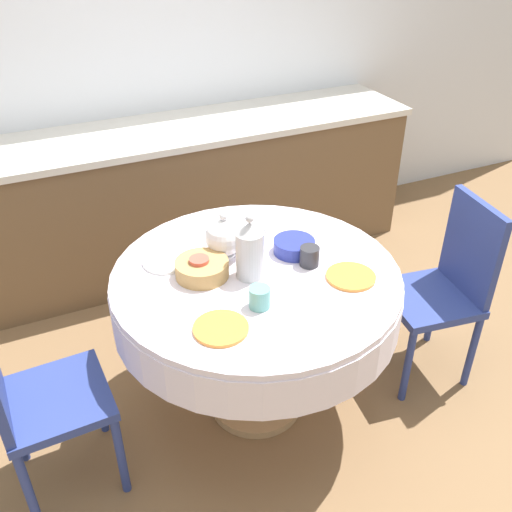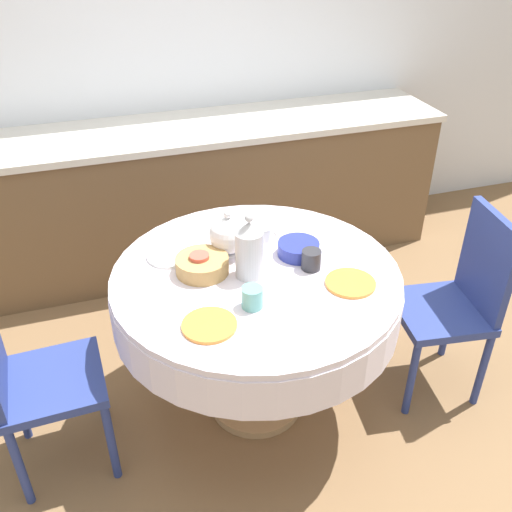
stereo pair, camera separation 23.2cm
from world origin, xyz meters
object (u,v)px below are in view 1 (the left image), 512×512
Objects in this scene: chair_right at (31,392)px; teapot at (225,237)px; chair_left at (446,283)px; coffee_carafe at (250,250)px.

teapot is at bearing 101.12° from chair_right.
chair_left is at bearing 84.84° from chair_right.
teapot is at bearing 81.20° from chair_left.
teapot reaches higher than chair_right.
coffee_carafe reaches higher than chair_right.
chair_right is at bearing -166.56° from teapot.
chair_left is 4.14× the size of teapot.
chair_left is 3.31× the size of coffee_carafe.
chair_left is at bearing -7.05° from coffee_carafe.
chair_right is 0.99m from coffee_carafe.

